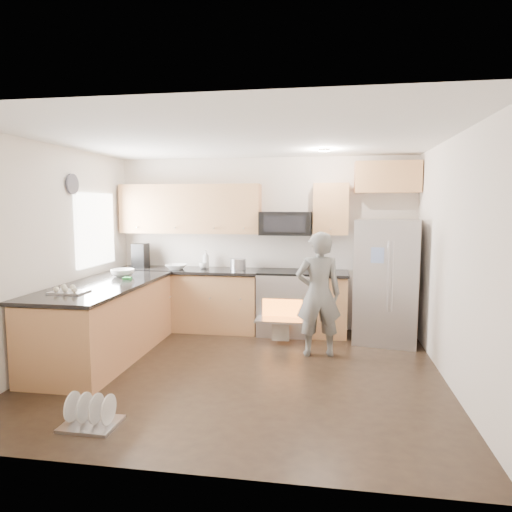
% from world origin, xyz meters
% --- Properties ---
extents(ground, '(4.50, 4.50, 0.00)m').
position_xyz_m(ground, '(0.00, 0.00, 0.00)').
color(ground, black).
rests_on(ground, ground).
extents(room_shell, '(4.54, 4.04, 2.62)m').
position_xyz_m(room_shell, '(-0.04, 0.02, 1.67)').
color(room_shell, silver).
rests_on(room_shell, ground).
extents(back_cabinet_run, '(4.45, 0.64, 2.50)m').
position_xyz_m(back_cabinet_run, '(-0.59, 1.75, 0.96)').
color(back_cabinet_run, '#C37B4E').
rests_on(back_cabinet_run, ground).
extents(peninsula, '(0.96, 2.36, 1.02)m').
position_xyz_m(peninsula, '(-1.75, 0.25, 0.46)').
color(peninsula, '#C37B4E').
rests_on(peninsula, ground).
extents(stove_range, '(0.76, 0.97, 1.79)m').
position_xyz_m(stove_range, '(0.35, 1.69, 0.68)').
color(stove_range, '#B7B7BC').
rests_on(stove_range, ground).
extents(refrigerator, '(0.93, 0.78, 1.69)m').
position_xyz_m(refrigerator, '(1.77, 1.45, 0.85)').
color(refrigerator, '#B7B7BC').
rests_on(refrigerator, ground).
extents(person, '(0.63, 0.47, 1.56)m').
position_xyz_m(person, '(0.86, 0.75, 0.78)').
color(person, slate).
rests_on(person, ground).
extents(dish_rack, '(0.47, 0.38, 0.29)m').
position_xyz_m(dish_rack, '(-1.01, -1.44, 0.08)').
color(dish_rack, '#B7B7BC').
rests_on(dish_rack, ground).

